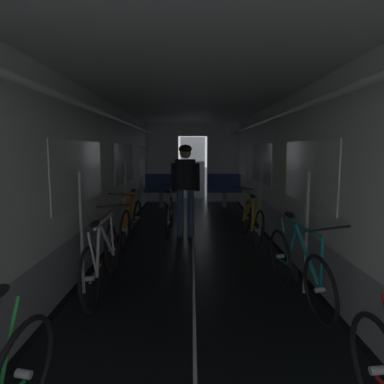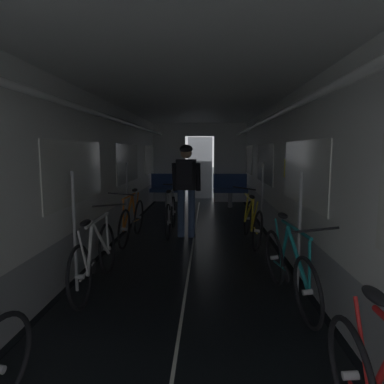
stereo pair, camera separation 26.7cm
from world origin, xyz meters
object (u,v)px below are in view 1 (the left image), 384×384
Objects in this scene: bicycle_white at (101,259)px; bicycle_teal at (296,266)px; bench_seat_far_right at (223,187)px; bicycle_yellow at (250,221)px; bench_seat_far_left at (160,187)px; person_cyclist_aisle at (184,180)px; bicycle_orange at (130,220)px; bicycle_silver_in_aisle at (168,214)px.

bicycle_teal is (2.19, -0.26, -0.00)m from bicycle_white.
bicycle_yellow is at bearing -87.93° from bench_seat_far_right.
bench_seat_far_left is 0.58× the size of bicycle_white.
person_cyclist_aisle reaches higher than bicycle_yellow.
person_cyclist_aisle is (-1.27, 2.70, 0.69)m from bicycle_teal.
bicycle_silver_in_aisle is (0.64, 0.57, 0.00)m from bicycle_orange.
bench_seat_far_right is (1.80, 0.00, 0.00)m from bench_seat_far_left.
bicycle_yellow is at bearing -62.90° from bench_seat_far_left.
bicycle_yellow is at bearing -0.67° from bicycle_orange.
bench_seat_far_left is at bearing 108.20° from bicycle_teal.
bicycle_silver_in_aisle is at bearing 77.41° from bicycle_white.
bench_seat_far_left is 3.58m from person_cyclist_aisle.
bicycle_orange is (-2.00, -3.76, -0.18)m from bench_seat_far_right.
person_cyclist_aisle is (0.92, 2.44, 0.69)m from bicycle_white.
bench_seat_far_right is at bearing 71.57° from bicycle_white.
bicycle_yellow reaches higher than bicycle_orange.
bicycle_orange is 2.14m from bicycle_white.
bicycle_teal is at bearing -87.90° from bench_seat_far_right.
bench_seat_far_left is 5.90m from bicycle_white.
bicycle_yellow is 1.00× the size of bicycle_silver_in_aisle.
bench_seat_far_left is 6.49m from bicycle_teal.
bicycle_yellow reaches higher than bicycle_teal.
person_cyclist_aisle reaches higher than bicycle_silver_in_aisle.
bicycle_teal is at bearing -87.85° from bicycle_yellow.
bicycle_teal is at bearing -6.85° from bicycle_white.
bench_seat_far_left is at bearing 117.10° from bicycle_yellow.
bicycle_silver_in_aisle is at bearing 118.11° from bicycle_teal.
bicycle_orange is (-0.20, -3.76, -0.18)m from bench_seat_far_left.
bench_seat_far_right reaches higher than bicycle_silver_in_aisle.
person_cyclist_aisle is at bearing 69.32° from bicycle_white.
bench_seat_far_right reaches higher than bicycle_orange.
bench_seat_far_right is 3.65m from person_cyclist_aisle.
bicycle_orange is 2.14m from bicycle_yellow.
bicycle_yellow reaches higher than bench_seat_far_right.
bicycle_white is at bearing -91.61° from bench_seat_far_left.
bench_seat_far_right is 0.58× the size of bicycle_orange.
bicycle_teal is 1.00× the size of bicycle_yellow.
bench_seat_far_right is 0.58× the size of bicycle_teal.
bench_seat_far_left is at bearing 180.00° from bench_seat_far_right.
bicycle_white is 1.00× the size of bicycle_silver_in_aisle.
bicycle_orange is at bearing 132.86° from bicycle_teal.
person_cyclist_aisle reaches higher than bicycle_white.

